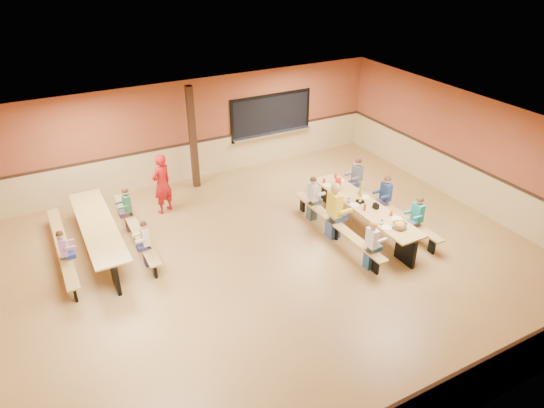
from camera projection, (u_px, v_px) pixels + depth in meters
ground at (272, 261)px, 11.08m from camera, size 12.00×12.00×0.00m
room_envelope at (272, 236)px, 10.75m from camera, size 12.04×10.04×3.02m
kitchen_pass_through at (271, 117)px, 15.24m from camera, size 2.78×0.28×1.38m
structural_post at (193, 138)px, 13.66m from camera, size 0.18×0.18×3.00m
cafeteria_table_main at (364, 212)px, 11.98m from camera, size 1.91×3.70×0.74m
cafeteria_table_second at (99, 232)px, 11.19m from camera, size 1.91×3.70×0.74m
seated_child_white_left at (371, 245)px, 10.59m from camera, size 0.35×0.29×1.18m
seated_adult_yellow at (334, 211)px, 11.64m from camera, size 0.48×0.39×1.43m
seated_child_grey_left at (312, 199)px, 12.44m from camera, size 0.36×0.30×1.19m
seated_child_teal_right at (417, 219)px, 11.55m from camera, size 0.36×0.29×1.19m
seated_child_navy_right at (385, 198)px, 12.44m from camera, size 0.37×0.31×1.22m
seated_child_char_right at (357, 180)px, 13.37m from camera, size 0.38×0.31×1.22m
seated_child_purple_sec at (65, 254)px, 10.36m from camera, size 0.33×0.27×1.12m
seated_child_green_sec at (128, 210)px, 11.96m from camera, size 0.35×0.29×1.17m
seated_child_tan_sec at (146, 244)px, 10.71m from camera, size 0.32×0.26×1.11m
standing_woman at (162, 184)px, 12.68m from camera, size 0.71×0.62×1.64m
punch_pitcher at (338, 183)px, 12.68m from camera, size 0.16×0.16×0.22m
chip_bowl at (400, 225)px, 10.90m from camera, size 0.32×0.32×0.15m
napkin_dispenser at (376, 206)px, 11.68m from camera, size 0.10×0.14×0.13m
condiment_mustard at (360, 201)px, 11.88m from camera, size 0.06×0.06×0.17m
condiment_ketchup at (365, 207)px, 11.59m from camera, size 0.06×0.06×0.17m
table_paddle at (360, 198)px, 11.90m from camera, size 0.16×0.16×0.56m
place_settings at (365, 203)px, 11.85m from camera, size 0.65×3.30×0.11m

